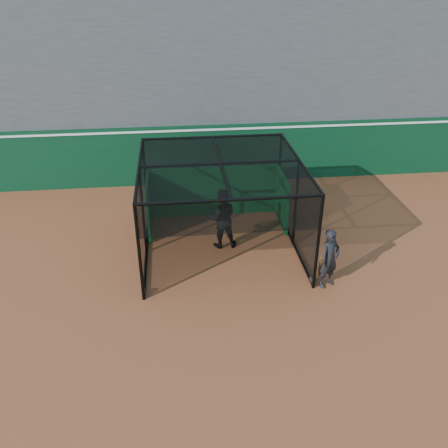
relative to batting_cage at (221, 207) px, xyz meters
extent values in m
plane|color=brown|center=(-0.74, -2.95, -1.49)|extent=(120.00, 120.00, 0.00)
cube|color=#09351D|center=(-0.74, 5.55, -0.24)|extent=(50.00, 0.45, 2.50)
cube|color=white|center=(-0.74, 5.55, 0.86)|extent=(50.00, 0.50, 0.08)
cube|color=#4C4C4F|center=(-0.74, 9.43, 2.39)|extent=(50.00, 7.85, 7.75)
cube|color=#085223|center=(0.00, 2.38, -0.54)|extent=(4.77, 0.10, 1.90)
cylinder|color=black|center=(-2.45, -2.33, -1.38)|extent=(0.08, 0.22, 0.22)
cylinder|color=black|center=(2.45, -2.33, -1.38)|extent=(0.08, 0.22, 0.22)
cylinder|color=black|center=(-2.45, 2.30, -1.38)|extent=(0.08, 0.22, 0.22)
cylinder|color=black|center=(2.45, 2.30, -1.38)|extent=(0.08, 0.22, 0.22)
imported|color=black|center=(0.05, 0.13, -0.46)|extent=(1.00, 0.78, 2.04)
imported|color=black|center=(2.87, -2.44, -0.58)|extent=(0.79, 0.69, 1.81)
cylinder|color=#593819|center=(2.62, -2.39, -0.94)|extent=(0.15, 0.37, 0.99)
camera|label=1|loc=(-1.39, -13.38, 6.81)|focal=38.00mm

